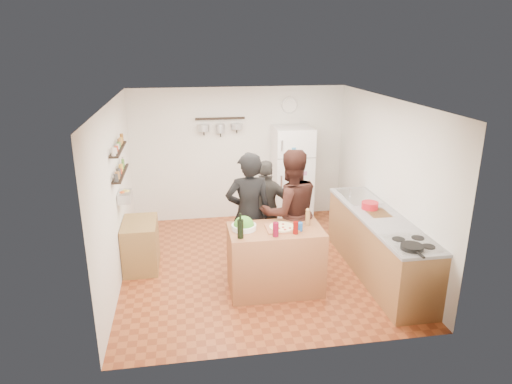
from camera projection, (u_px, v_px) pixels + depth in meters
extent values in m
plane|color=brown|center=(257.00, 265.00, 7.04)|extent=(4.20, 4.20, 0.00)
plane|color=white|center=(257.00, 101.00, 6.25)|extent=(4.20, 4.20, 0.00)
plane|color=silver|center=(239.00, 154.00, 8.61)|extent=(4.00, 0.00, 4.00)
plane|color=silver|center=(115.00, 195.00, 6.34)|extent=(0.00, 4.20, 4.20)
plane|color=silver|center=(386.00, 181.00, 6.95)|extent=(0.00, 4.20, 4.20)
cube|color=#975C37|center=(275.00, 260.00, 6.20)|extent=(1.25, 0.72, 0.91)
cube|color=#965536|center=(282.00, 228.00, 6.05)|extent=(0.42, 0.34, 0.02)
cylinder|color=beige|center=(282.00, 227.00, 6.04)|extent=(0.34, 0.34, 0.02)
cylinder|color=silver|center=(244.00, 227.00, 6.03)|extent=(0.33, 0.33, 0.07)
cylinder|color=black|center=(240.00, 229.00, 5.74)|extent=(0.08, 0.08, 0.24)
cylinder|color=#5C071D|center=(276.00, 229.00, 5.80)|extent=(0.08, 0.08, 0.19)
cylinder|color=#600A08|center=(296.00, 228.00, 5.88)|extent=(0.07, 0.07, 0.16)
cylinder|color=olive|center=(308.00, 218.00, 6.14)|extent=(0.06, 0.06, 0.20)
cylinder|color=#1B5099|center=(300.00, 227.00, 5.97)|extent=(0.07, 0.07, 0.11)
imported|color=black|center=(249.00, 214.00, 6.56)|extent=(0.67, 0.45, 1.83)
imported|color=black|center=(290.00, 212.00, 6.58)|extent=(0.99, 0.81, 1.86)
imported|color=#2E2C29|center=(266.00, 209.00, 7.15)|extent=(0.99, 0.65, 1.56)
cube|color=#9E7042|center=(378.00, 245.00, 6.64)|extent=(0.63, 2.63, 0.90)
cube|color=white|center=(413.00, 244.00, 5.61)|extent=(0.60, 0.62, 0.02)
cylinder|color=black|center=(412.00, 247.00, 5.43)|extent=(0.27, 0.27, 0.05)
cube|color=silver|center=(359.00, 197.00, 7.29)|extent=(0.50, 0.80, 0.03)
cube|color=#9B6838|center=(378.00, 213.00, 6.60)|extent=(0.30, 0.40, 0.02)
cylinder|color=#B2141F|center=(370.00, 205.00, 6.74)|extent=(0.25, 0.25, 0.10)
cube|color=white|center=(292.00, 175.00, 8.54)|extent=(0.70, 0.68, 1.80)
cylinder|color=silver|center=(289.00, 105.00, 8.46)|extent=(0.30, 0.03, 0.30)
cube|color=black|center=(121.00, 173.00, 6.46)|extent=(0.12, 1.00, 0.02)
cube|color=black|center=(118.00, 149.00, 6.35)|extent=(0.12, 1.00, 0.02)
cube|color=silver|center=(125.00, 196.00, 6.57)|extent=(0.18, 0.35, 0.14)
cube|color=olive|center=(141.00, 245.00, 6.87)|extent=(0.50, 0.80, 0.73)
cube|color=black|center=(220.00, 119.00, 8.25)|extent=(0.90, 0.04, 0.04)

